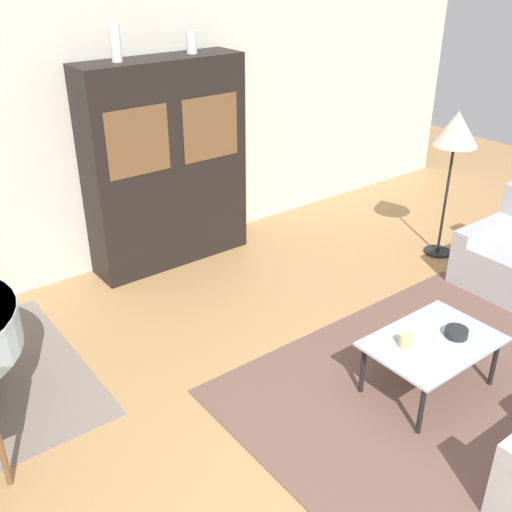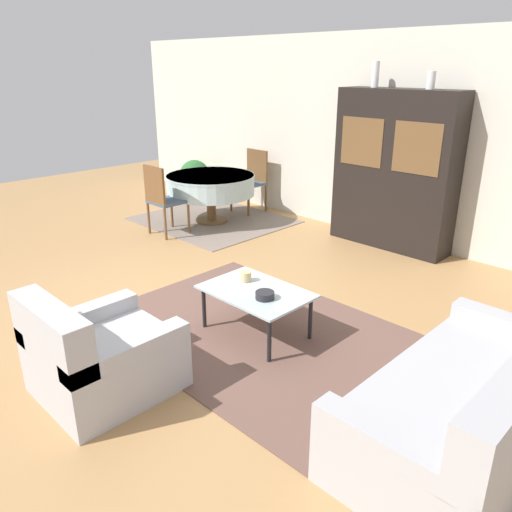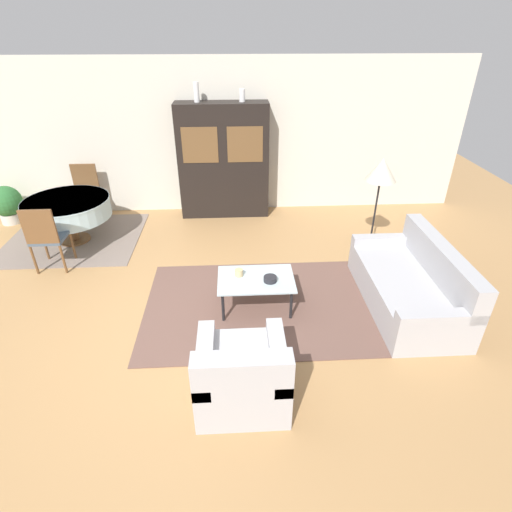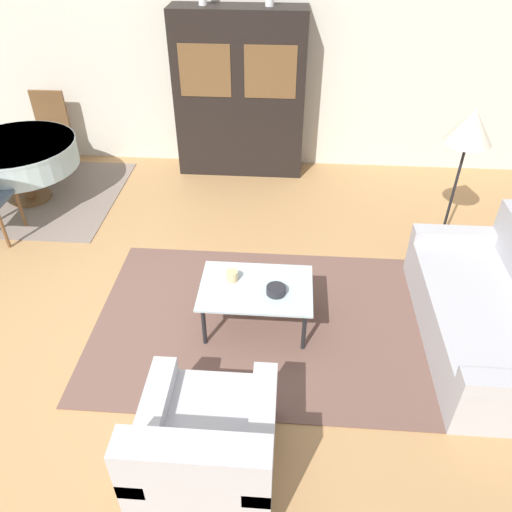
# 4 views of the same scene
# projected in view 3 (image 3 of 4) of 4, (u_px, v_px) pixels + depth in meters

# --- Properties ---
(ground_plane) EXTENTS (14.00, 14.00, 0.00)m
(ground_plane) POSITION_uv_depth(u_px,v_px,m) (172.00, 331.00, 4.70)
(ground_plane) COLOR tan
(wall_back) EXTENTS (10.00, 0.06, 2.70)m
(wall_back) POSITION_uv_depth(u_px,v_px,m) (189.00, 139.00, 7.14)
(wall_back) COLOR beige
(wall_back) RESTS_ON ground_plane
(area_rug) EXTENTS (2.98, 2.02, 0.01)m
(area_rug) POSITION_uv_depth(u_px,v_px,m) (262.00, 305.00, 5.12)
(area_rug) COLOR brown
(area_rug) RESTS_ON ground_plane
(dining_rug) EXTENTS (2.15, 1.88, 0.01)m
(dining_rug) POSITION_uv_depth(u_px,v_px,m) (75.00, 239.00, 6.70)
(dining_rug) COLOR gray
(dining_rug) RESTS_ON ground_plane
(couch) EXTENTS (0.94, 1.89, 0.84)m
(couch) POSITION_uv_depth(u_px,v_px,m) (411.00, 285.00, 5.01)
(couch) COLOR #B2B2B7
(couch) RESTS_ON ground_plane
(armchair) EXTENTS (0.85, 0.92, 0.81)m
(armchair) POSITION_uv_depth(u_px,v_px,m) (242.00, 375.00, 3.74)
(armchair) COLOR #B2B2B7
(armchair) RESTS_ON ground_plane
(coffee_table) EXTENTS (0.94, 0.64, 0.42)m
(coffee_table) POSITION_uv_depth(u_px,v_px,m) (256.00, 281.00, 4.91)
(coffee_table) COLOR black
(coffee_table) RESTS_ON area_rug
(display_cabinet) EXTENTS (1.59, 0.44, 2.01)m
(display_cabinet) POSITION_uv_depth(u_px,v_px,m) (224.00, 161.00, 7.11)
(display_cabinet) COLOR black
(display_cabinet) RESTS_ON ground_plane
(dining_table) EXTENTS (1.33, 1.33, 0.72)m
(dining_table) POSITION_uv_depth(u_px,v_px,m) (68.00, 208.00, 6.36)
(dining_table) COLOR brown
(dining_table) RESTS_ON dining_rug
(dining_chair_near) EXTENTS (0.44, 0.44, 0.99)m
(dining_chair_near) POSITION_uv_depth(u_px,v_px,m) (46.00, 235.00, 5.60)
(dining_chair_near) COLOR brown
(dining_chair_near) RESTS_ON dining_rug
(dining_chair_far) EXTENTS (0.44, 0.44, 0.99)m
(dining_chair_far) POSITION_uv_depth(u_px,v_px,m) (85.00, 190.00, 7.13)
(dining_chair_far) COLOR brown
(dining_chair_far) RESTS_ON dining_rug
(floor_lamp) EXTENTS (0.44, 0.44, 1.50)m
(floor_lamp) POSITION_uv_depth(u_px,v_px,m) (381.00, 173.00, 5.70)
(floor_lamp) COLOR black
(floor_lamp) RESTS_ON ground_plane
(cup) EXTENTS (0.10, 0.10, 0.09)m
(cup) POSITION_uv_depth(u_px,v_px,m) (239.00, 273.00, 4.93)
(cup) COLOR tan
(cup) RESTS_ON coffee_table
(bowl) EXTENTS (0.16, 0.16, 0.06)m
(bowl) POSITION_uv_depth(u_px,v_px,m) (270.00, 279.00, 4.83)
(bowl) COLOR #232328
(bowl) RESTS_ON coffee_table
(vase_tall) EXTENTS (0.09, 0.09, 0.31)m
(vase_tall) POSITION_uv_depth(u_px,v_px,m) (196.00, 92.00, 6.51)
(vase_tall) COLOR white
(vase_tall) RESTS_ON display_cabinet
(vase_short) EXTENTS (0.10, 0.10, 0.20)m
(vase_short) POSITION_uv_depth(u_px,v_px,m) (242.00, 95.00, 6.57)
(vase_short) COLOR white
(vase_short) RESTS_ON display_cabinet
(potted_plant) EXTENTS (0.54, 0.54, 0.68)m
(potted_plant) POSITION_uv_depth(u_px,v_px,m) (6.00, 203.00, 7.08)
(potted_plant) COLOR beige
(potted_plant) RESTS_ON ground_plane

